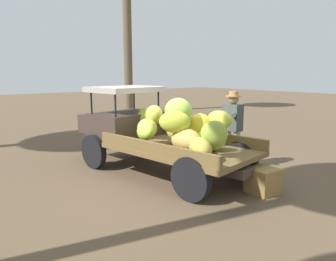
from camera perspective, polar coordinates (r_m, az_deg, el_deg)
The scene contains 4 objects.
ground_plane at distance 7.11m, azimuth 0.79°, elevation -7.22°, with size 60.00×60.00×0.00m, color brown.
truck at distance 6.87m, azimuth -2.57°, elevation -0.02°, with size 4.61×2.30×1.83m.
farmer at distance 7.25m, azimuth 11.47°, elevation 1.00°, with size 0.53×0.46×1.74m.
wooden_crate at distance 6.04m, azimuth 16.64°, elevation -8.59°, with size 0.47×0.49×0.46m, color olive.
Camera 1 is at (-5.26, 4.29, 2.14)m, focal length 34.03 mm.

